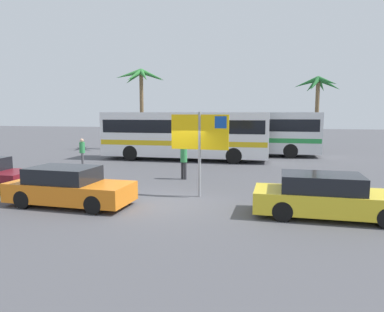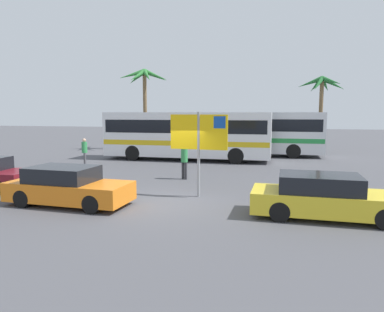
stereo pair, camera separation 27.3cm
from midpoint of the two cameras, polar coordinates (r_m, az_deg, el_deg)
ground at (r=12.72m, az=-5.13°, el=-7.51°), size 120.00×120.00×0.00m
bus_front_coach at (r=23.75m, az=-1.52°, el=3.64°), size 10.99×2.48×3.17m
bus_rear_coach at (r=26.74m, az=7.83°, el=3.95°), size 10.99×2.48×3.17m
ferry_sign at (r=13.27m, az=0.84°, el=3.31°), size 2.20×0.20×3.20m
car_yellow at (r=11.58m, az=20.25°, el=-6.13°), size 4.56×1.78×1.32m
car_orange at (r=13.01m, az=-19.70°, el=-4.69°), size 4.31×1.88×1.32m
pedestrian_crossing_lot at (r=21.98m, az=-17.49°, el=0.91°), size 0.32×0.32×1.65m
pedestrian_near_sign at (r=16.92m, az=-1.79°, el=-0.38°), size 0.32×0.32×1.71m
palm_tree_seaside at (r=30.93m, az=-8.42°, el=11.56°), size 4.15×4.15×6.82m
palm_tree_inland at (r=31.35m, az=19.26°, el=9.86°), size 3.80×3.51×6.10m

